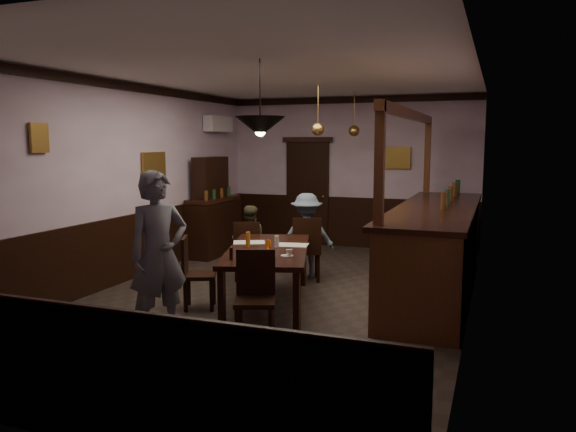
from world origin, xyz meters
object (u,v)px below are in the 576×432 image
at_px(person_standing, 159,255).
at_px(bar_counter, 436,247).
at_px(person_seated_left, 249,241).
at_px(chair_near, 255,292).
at_px(chair_far_left, 247,248).
at_px(chair_side, 193,270).
at_px(chair_far_right, 306,246).
at_px(pendant_brass_mid, 318,129).
at_px(pendant_iron, 260,126).
at_px(dining_table, 268,253).
at_px(person_seated_right, 307,236).
at_px(coffee_cup, 289,253).
at_px(pendant_brass_far, 354,131).
at_px(soda_can, 268,245).
at_px(sideboard, 213,216).

height_order(person_standing, bar_counter, bar_counter).
height_order(person_standing, person_seated_left, person_standing).
xyz_separation_m(chair_near, person_seated_left, (-1.27, 2.61, 0.03)).
xyz_separation_m(chair_far_left, person_standing, (0.16, -2.59, 0.40)).
xyz_separation_m(chair_far_left, chair_side, (-0.03, -1.56, 0.00)).
height_order(chair_far_right, bar_counter, bar_counter).
height_order(chair_far_left, pendant_brass_mid, pendant_brass_mid).
distance_m(chair_near, pendant_iron, 1.82).
relative_size(dining_table, person_seated_right, 1.82).
relative_size(person_standing, pendant_iron, 2.14).
distance_m(coffee_cup, pendant_brass_far, 4.11).
bearing_deg(pendant_iron, soda_can, 105.96).
relative_size(chair_near, pendant_brass_far, 1.19).
distance_m(coffee_cup, soda_can, 0.53).
height_order(chair_side, pendant_iron, pendant_iron).
xyz_separation_m(person_seated_right, pendant_iron, (0.26, -2.38, 1.61)).
height_order(coffee_cup, pendant_brass_far, pendant_brass_far).
xyz_separation_m(dining_table, chair_far_left, (-0.80, 1.09, -0.18)).
xyz_separation_m(chair_far_left, bar_counter, (2.75, 0.36, 0.14)).
height_order(dining_table, pendant_iron, pendant_iron).
relative_size(person_seated_left, pendant_brass_mid, 1.39).
height_order(chair_side, soda_can, chair_side).
height_order(person_seated_left, bar_counter, bar_counter).
height_order(person_seated_left, pendant_iron, pendant_iron).
xyz_separation_m(chair_near, person_standing, (-1.02, -0.24, 0.37)).
distance_m(chair_far_left, person_standing, 2.63).
distance_m(sideboard, pendant_iron, 4.56).
bearing_deg(chair_side, coffee_cup, -110.87).
bearing_deg(bar_counter, person_seated_right, 175.32).
bearing_deg(dining_table, sideboard, 129.52).
xyz_separation_m(chair_far_right, pendant_iron, (0.17, -2.11, 1.73)).
height_order(sideboard, pendant_brass_mid, pendant_brass_mid).
bearing_deg(soda_can, sideboard, 129.26).
distance_m(chair_far_right, person_standing, 2.96).
height_order(chair_near, pendant_brass_mid, pendant_brass_mid).
bearing_deg(pendant_brass_far, pendant_brass_mid, -97.52).
height_order(dining_table, chair_side, chair_side).
xyz_separation_m(chair_far_left, pendant_brass_mid, (0.86, 0.81, 1.80)).
bearing_deg(person_standing, dining_table, 10.19).
bearing_deg(sideboard, chair_far_right, -30.82).
bearing_deg(coffee_cup, chair_far_left, 112.70).
xyz_separation_m(person_standing, person_seated_left, (-0.25, 2.85, -0.34)).
relative_size(dining_table, chair_near, 2.48).
bearing_deg(chair_side, chair_near, -147.04).
bearing_deg(pendant_iron, sideboard, 125.43).
bearing_deg(bar_counter, person_seated_left, -177.94).
relative_size(person_seated_right, soda_can, 10.98).
bearing_deg(sideboard, dining_table, -50.48).
distance_m(person_standing, person_seated_right, 3.19).
height_order(chair_near, chair_side, chair_near).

